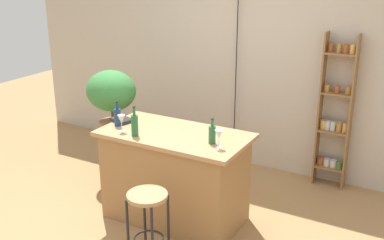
# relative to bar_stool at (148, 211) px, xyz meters

# --- Properties ---
(ground) EXTENTS (12.00, 12.00, 0.00)m
(ground) POSITION_rel_bar_stool_xyz_m (-0.16, 0.40, -0.47)
(ground) COLOR #A37A4C
(back_wall) EXTENTS (6.40, 0.10, 2.80)m
(back_wall) POSITION_rel_bar_stool_xyz_m (-0.16, 2.35, 0.93)
(back_wall) COLOR #BCB2A3
(back_wall) RESTS_ON ground
(kitchen_counter) EXTENTS (1.42, 0.75, 0.91)m
(kitchen_counter) POSITION_rel_bar_stool_xyz_m (-0.16, 0.70, -0.01)
(kitchen_counter) COLOR #9E7042
(kitchen_counter) RESTS_ON ground
(bar_stool) EXTENTS (0.34, 0.34, 0.63)m
(bar_stool) POSITION_rel_bar_stool_xyz_m (0.00, 0.00, 0.00)
(bar_stool) COLOR black
(bar_stool) RESTS_ON ground
(spice_shelf) EXTENTS (0.35, 0.17, 1.75)m
(spice_shelf) POSITION_rel_bar_stool_xyz_m (1.00, 2.20, 0.38)
(spice_shelf) COLOR olive
(spice_shelf) RESTS_ON ground
(plant_stool) EXTENTS (0.28, 0.28, 0.45)m
(plant_stool) POSITION_rel_bar_stool_xyz_m (-1.28, 1.17, -0.25)
(plant_stool) COLOR #2D2823
(plant_stool) RESTS_ON ground
(potted_plant) EXTENTS (0.58, 0.52, 0.85)m
(potted_plant) POSITION_rel_bar_stool_xyz_m (-1.28, 1.17, 0.51)
(potted_plant) COLOR #A86B4C
(potted_plant) RESTS_ON plant_stool
(bottle_spirits_clear) EXTENTS (0.06, 0.06, 0.23)m
(bottle_spirits_clear) POSITION_rel_bar_stool_xyz_m (0.27, 0.64, 0.53)
(bottle_spirits_clear) COLOR #236638
(bottle_spirits_clear) RESTS_ON kitchen_counter
(bottle_sauce_amber) EXTENTS (0.07, 0.07, 0.25)m
(bottle_sauce_amber) POSITION_rel_bar_stool_xyz_m (-0.75, 0.60, 0.54)
(bottle_sauce_amber) COLOR navy
(bottle_sauce_amber) RESTS_ON kitchen_counter
(bottle_olive_oil) EXTENTS (0.07, 0.07, 0.29)m
(bottle_olive_oil) POSITION_rel_bar_stool_xyz_m (-0.44, 0.45, 0.55)
(bottle_olive_oil) COLOR #236638
(bottle_olive_oil) RESTS_ON kitchen_counter
(wine_glass_left) EXTENTS (0.07, 0.07, 0.16)m
(wine_glass_left) POSITION_rel_bar_stool_xyz_m (-0.62, 0.49, 0.56)
(wine_glass_left) COLOR silver
(wine_glass_left) RESTS_ON kitchen_counter
(wine_glass_center) EXTENTS (0.07, 0.07, 0.16)m
(wine_glass_center) POSITION_rel_bar_stool_xyz_m (0.37, 0.57, 0.56)
(wine_glass_center) COLOR silver
(wine_glass_center) RESTS_ON kitchen_counter
(cookbook) EXTENTS (0.24, 0.20, 0.03)m
(cookbook) POSITION_rel_bar_stool_xyz_m (-0.79, 0.71, 0.46)
(cookbook) COLOR black
(cookbook) RESTS_ON kitchen_counter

